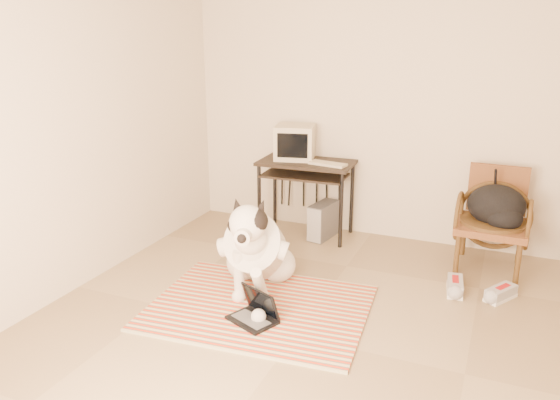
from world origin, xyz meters
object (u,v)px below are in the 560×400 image
Objects in this scene: pc_tower at (323,221)px; backpack at (498,207)px; dog at (256,250)px; crt_monitor at (295,142)px; laptop at (255,312)px; computer_desk at (306,172)px; rattan_chair at (493,219)px.

pc_tower is 1.74m from backpack.
dog is 1.60m from crt_monitor.
crt_monitor reaches higher than dog.
backpack is at bearing 47.26° from laptop.
laptop is 1.99m from computer_desk.
crt_monitor is 2.09m from rattan_chair.
crt_monitor is 0.88m from pc_tower.
pc_tower is 1.68m from rattan_chair.
pc_tower is (0.20, -0.00, -0.51)m from computer_desk.
backpack reaches higher than pc_tower.
laptop is at bearing -86.99° from pc_tower.
laptop is at bearing -76.83° from crt_monitor.
dog reaches higher than pc_tower.
backpack is at bearing -6.46° from crt_monitor.
computer_desk is 1.97× the size of backpack.
backpack is (2.04, -0.23, -0.39)m from crt_monitor.
pc_tower reaches higher than laptop.
computer_desk is 1.88m from rattan_chair.
rattan_chair is at bearing 116.83° from backpack.
rattan_chair is (1.78, 1.27, 0.10)m from dog.
computer_desk is at bearing -26.36° from crt_monitor.
pc_tower is (0.36, -0.08, -0.80)m from crt_monitor.
rattan_chair reaches higher than computer_desk.
laptop is 2.39m from backpack.
pc_tower is at bearing 93.01° from laptop.
laptop is at bearing -65.88° from dog.
dog is at bearing -145.90° from backpack.
crt_monitor is 0.51× the size of rattan_chair.
computer_desk is 0.54m from pc_tower.
crt_monitor is 2.09m from backpack.
rattan_chair is at bearing -5.06° from crt_monitor.
crt_monitor is 1.11× the size of pc_tower.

